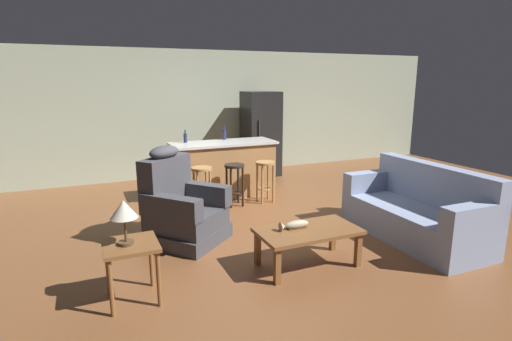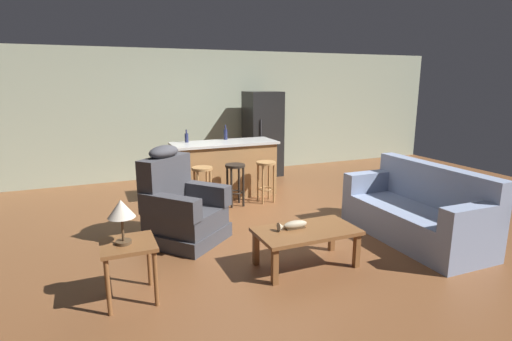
% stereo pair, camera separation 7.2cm
% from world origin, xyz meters
% --- Properties ---
extents(ground_plane, '(12.00, 12.00, 0.00)m').
position_xyz_m(ground_plane, '(0.00, 0.00, 0.00)').
color(ground_plane, brown).
extents(back_wall, '(12.00, 0.05, 2.60)m').
position_xyz_m(back_wall, '(0.00, 3.12, 1.30)').
color(back_wall, '#9EA88E').
rests_on(back_wall, ground_plane).
extents(coffee_table, '(1.10, 0.60, 0.42)m').
position_xyz_m(coffee_table, '(-0.07, -1.61, 0.36)').
color(coffee_table, brown).
rests_on(coffee_table, ground_plane).
extents(fish_figurine, '(0.34, 0.10, 0.10)m').
position_xyz_m(fish_figurine, '(-0.20, -1.54, 0.46)').
color(fish_figurine, '#4C3823').
rests_on(fish_figurine, coffee_table).
extents(couch, '(0.85, 1.91, 0.94)m').
position_xyz_m(couch, '(1.63, -1.48, 0.34)').
color(couch, '#8493B2').
rests_on(couch, ground_plane).
extents(recliner_near_lamp, '(1.18, 1.18, 1.20)m').
position_xyz_m(recliner_near_lamp, '(-1.16, -0.36, 0.42)').
color(recliner_near_lamp, '#3D3D42').
rests_on(recliner_near_lamp, ground_plane).
extents(end_table, '(0.48, 0.48, 0.56)m').
position_xyz_m(end_table, '(-1.90, -1.58, 0.46)').
color(end_table, brown).
rests_on(end_table, ground_plane).
extents(table_lamp, '(0.24, 0.24, 0.41)m').
position_xyz_m(table_lamp, '(-1.94, -1.60, 0.87)').
color(table_lamp, '#4C3823').
rests_on(table_lamp, end_table).
extents(kitchen_island, '(1.80, 0.70, 0.95)m').
position_xyz_m(kitchen_island, '(0.00, 1.35, 0.48)').
color(kitchen_island, '#9E7042').
rests_on(kitchen_island, ground_plane).
extents(bar_stool_left, '(0.32, 0.32, 0.68)m').
position_xyz_m(bar_stool_left, '(-0.58, 0.72, 0.47)').
color(bar_stool_left, '#A87A47').
rests_on(bar_stool_left, ground_plane).
extents(bar_stool_middle, '(0.32, 0.32, 0.68)m').
position_xyz_m(bar_stool_middle, '(-0.04, 0.72, 0.47)').
color(bar_stool_middle, black).
rests_on(bar_stool_middle, ground_plane).
extents(bar_stool_right, '(0.32, 0.32, 0.68)m').
position_xyz_m(bar_stool_right, '(0.50, 0.72, 0.47)').
color(bar_stool_right, '#A87A47').
rests_on(bar_stool_right, ground_plane).
extents(refrigerator, '(0.70, 0.69, 1.76)m').
position_xyz_m(refrigerator, '(1.25, 2.55, 0.88)').
color(refrigerator, black).
rests_on(refrigerator, ground_plane).
extents(bottle_tall_green, '(0.06, 0.06, 0.22)m').
position_xyz_m(bottle_tall_green, '(-0.61, 1.56, 1.03)').
color(bottle_tall_green, '#23284C').
rests_on(bottle_tall_green, kitchen_island).
extents(bottle_short_amber, '(0.07, 0.07, 0.26)m').
position_xyz_m(bottle_short_amber, '(0.11, 1.61, 1.05)').
color(bottle_short_amber, '#23284C').
rests_on(bottle_short_amber, kitchen_island).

